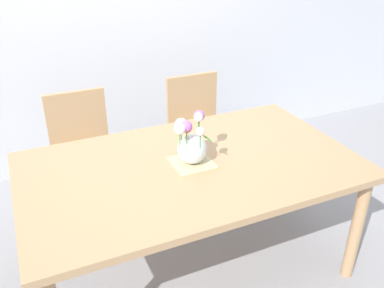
# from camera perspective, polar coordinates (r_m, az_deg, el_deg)

# --- Properties ---
(ground_plane) EXTENTS (12.00, 12.00, 0.00)m
(ground_plane) POSITION_cam_1_polar(r_m,az_deg,el_deg) (2.72, -0.10, -16.37)
(ground_plane) COLOR #939399
(dining_table) EXTENTS (1.84, 1.09, 0.74)m
(dining_table) POSITION_cam_1_polar(r_m,az_deg,el_deg) (2.31, -0.11, -4.33)
(dining_table) COLOR tan
(dining_table) RESTS_ON ground_plane
(chair_left) EXTENTS (0.42, 0.42, 0.90)m
(chair_left) POSITION_cam_1_polar(r_m,az_deg,el_deg) (3.02, -14.90, -0.35)
(chair_left) COLOR tan
(chair_left) RESTS_ON ground_plane
(chair_right) EXTENTS (0.42, 0.42, 0.90)m
(chair_right) POSITION_cam_1_polar(r_m,az_deg,el_deg) (3.25, 0.78, 2.70)
(chair_right) COLOR tan
(chair_right) RESTS_ON ground_plane
(placemat) EXTENTS (0.22, 0.22, 0.01)m
(placemat) POSITION_cam_1_polar(r_m,az_deg,el_deg) (2.27, 0.00, -2.59)
(placemat) COLOR #CCB789
(placemat) RESTS_ON dining_table
(flower_vase) EXTENTS (0.22, 0.23, 0.28)m
(flower_vase) POSITION_cam_1_polar(r_m,az_deg,el_deg) (2.20, -0.12, 0.14)
(flower_vase) COLOR silver
(flower_vase) RESTS_ON placemat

